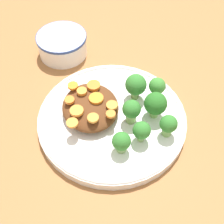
% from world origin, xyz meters
% --- Properties ---
extents(ground_plane, '(4.00, 4.00, 0.00)m').
position_xyz_m(ground_plane, '(0.00, 0.00, 0.00)').
color(ground_plane, '#9E6638').
extents(plate, '(0.29, 0.29, 0.02)m').
position_xyz_m(plate, '(0.00, 0.00, 0.01)').
color(plate, white).
rests_on(plate, ground_plane).
extents(dip_bowl, '(0.12, 0.12, 0.05)m').
position_xyz_m(dip_bowl, '(0.23, 0.07, 0.03)').
color(dip_bowl, white).
rests_on(dip_bowl, ground_plane).
extents(stew_mound, '(0.12, 0.11, 0.03)m').
position_xyz_m(stew_mound, '(0.02, 0.04, 0.04)').
color(stew_mound, '#5B3319').
rests_on(stew_mound, plate).
extents(broccoli_floret_0, '(0.04, 0.04, 0.06)m').
position_xyz_m(broccoli_floret_0, '(-0.01, -0.08, 0.05)').
color(broccoli_floret_0, '#7FA85B').
rests_on(broccoli_floret_0, plate).
extents(broccoli_floret_1, '(0.03, 0.03, 0.05)m').
position_xyz_m(broccoli_floret_1, '(-0.06, -0.04, 0.05)').
color(broccoli_floret_1, '#7FA85B').
rests_on(broccoli_floret_1, plate).
extents(broccoli_floret_2, '(0.04, 0.04, 0.06)m').
position_xyz_m(broccoli_floret_2, '(0.04, -0.06, 0.05)').
color(broccoli_floret_2, '#759E51').
rests_on(broccoli_floret_2, plate).
extents(broccoli_floret_3, '(0.03, 0.03, 0.05)m').
position_xyz_m(broccoli_floret_3, '(0.03, -0.10, 0.05)').
color(broccoli_floret_3, '#7FA85B').
rests_on(broccoli_floret_3, plate).
extents(broccoli_floret_4, '(0.04, 0.04, 0.05)m').
position_xyz_m(broccoli_floret_4, '(-0.02, -0.03, 0.05)').
color(broccoli_floret_4, '#7FA85B').
rests_on(broccoli_floret_4, plate).
extents(broccoli_floret_5, '(0.03, 0.03, 0.05)m').
position_xyz_m(broccoli_floret_5, '(-0.06, -0.09, 0.05)').
color(broccoli_floret_5, '#759E51').
rests_on(broccoli_floret_5, plate).
extents(broccoli_floret_6, '(0.03, 0.03, 0.05)m').
position_xyz_m(broccoli_floret_6, '(-0.08, -0.00, 0.04)').
color(broccoli_floret_6, '#7FA85B').
rests_on(broccoli_floret_6, plate).
extents(carrot_slice_0, '(0.02, 0.02, 0.01)m').
position_xyz_m(carrot_slice_0, '(-0.02, 0.04, 0.06)').
color(carrot_slice_0, orange).
rests_on(carrot_slice_0, stew_mound).
extents(carrot_slice_1, '(0.03, 0.03, 0.01)m').
position_xyz_m(carrot_slice_1, '(0.02, 0.03, 0.06)').
color(carrot_slice_1, orange).
rests_on(carrot_slice_1, stew_mound).
extents(carrot_slice_2, '(0.03, 0.03, 0.01)m').
position_xyz_m(carrot_slice_2, '(0.06, 0.02, 0.06)').
color(carrot_slice_2, orange).
rests_on(carrot_slice_2, stew_mound).
extents(carrot_slice_3, '(0.02, 0.02, 0.01)m').
position_xyz_m(carrot_slice_3, '(0.03, 0.08, 0.06)').
color(carrot_slice_3, orange).
rests_on(carrot_slice_3, stew_mound).
extents(carrot_slice_4, '(0.02, 0.02, 0.01)m').
position_xyz_m(carrot_slice_4, '(0.06, 0.06, 0.05)').
color(carrot_slice_4, orange).
rests_on(carrot_slice_4, stew_mound).
extents(carrot_slice_5, '(0.02, 0.02, 0.00)m').
position_xyz_m(carrot_slice_5, '(0.00, 0.00, 0.05)').
color(carrot_slice_5, orange).
rests_on(carrot_slice_5, stew_mound).
extents(carrot_slice_6, '(0.03, 0.03, 0.01)m').
position_xyz_m(carrot_slice_6, '(0.00, 0.07, 0.06)').
color(carrot_slice_6, orange).
rests_on(carrot_slice_6, stew_mound).
extents(carrot_slice_7, '(0.02, 0.02, 0.00)m').
position_xyz_m(carrot_slice_7, '(-0.02, 0.08, 0.05)').
color(carrot_slice_7, orange).
rests_on(carrot_slice_7, stew_mound).
extents(carrot_slice_8, '(0.02, 0.02, 0.00)m').
position_xyz_m(carrot_slice_8, '(-0.02, 0.01, 0.05)').
color(carrot_slice_8, orange).
rests_on(carrot_slice_8, stew_mound).
extents(carrot_slice_9, '(0.02, 0.02, 0.01)m').
position_xyz_m(carrot_slice_9, '(0.04, 0.05, 0.06)').
color(carrot_slice_9, orange).
rests_on(carrot_slice_9, stew_mound).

